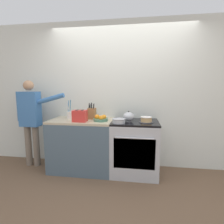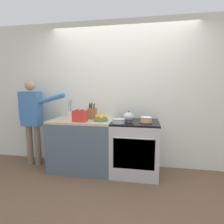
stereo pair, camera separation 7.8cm
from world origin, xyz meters
The scene contains 12 objects.
ground_plane centered at (0.00, 0.00, 0.00)m, with size 16.00×16.00×0.00m, color brown.
wall_back centered at (0.00, 0.65, 1.30)m, with size 8.00×0.04×2.60m.
counter_cabinet centered at (-0.65, 0.31, 0.44)m, with size 1.07×0.63×0.89m.
stove_range centered at (0.27, 0.31, 0.44)m, with size 0.76×0.66×0.89m.
layer_cake centered at (0.44, 0.25, 0.93)m, with size 0.22×0.22×0.09m.
tea_kettle centered at (0.16, 0.30, 0.96)m, with size 0.22×0.18×0.17m.
mixing_bowl centered at (0.02, 0.13, 0.93)m, with size 0.21×0.21×0.07m.
knife_block centered at (-0.49, 0.42, 0.99)m, with size 0.13×0.13×0.29m.
utensil_crock centered at (-0.89, 0.38, 0.96)m, with size 0.09×0.09×0.34m.
fruit_bowl centered at (-0.30, 0.26, 0.93)m, with size 0.24×0.24×0.11m.
toaster centered at (-0.62, 0.15, 0.98)m, with size 0.24×0.15×0.19m.
person_baker centered at (-1.59, 0.33, 0.93)m, with size 0.91×0.20×1.56m.
Camera 2 is at (0.38, -2.50, 1.44)m, focal length 28.00 mm.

